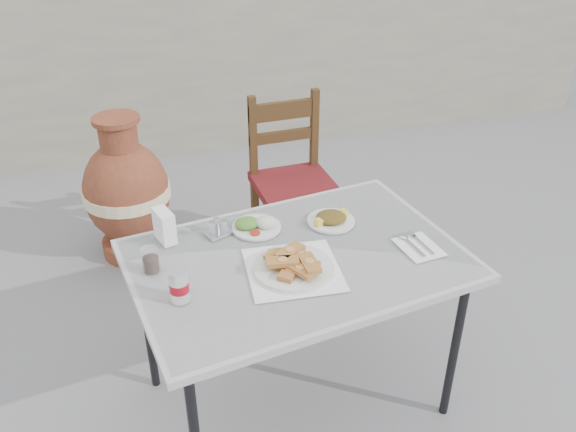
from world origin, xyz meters
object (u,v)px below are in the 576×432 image
object	(u,v)px
pide_plate	(293,263)
salad_chopped_plate	(331,219)
condiment_caddy	(218,229)
chair	(292,180)
cola_glass	(151,261)
napkin_holder	(164,226)
salad_rice_plate	(256,225)
soda_can	(179,285)
terracotta_urn	(127,193)
cafe_table	(297,268)

from	to	relation	value
pide_plate	salad_chopped_plate	distance (m)	0.33
condiment_caddy	chair	size ratio (longest dim) A/B	0.12
salad_chopped_plate	chair	size ratio (longest dim) A/B	0.21
cola_glass	chair	xyz separation A→B (m)	(0.75, 0.90, -0.27)
pide_plate	napkin_holder	size ratio (longest dim) A/B	2.78
salad_chopped_plate	salad_rice_plate	bearing A→B (deg)	172.79
soda_can	terracotta_urn	distance (m)	1.39
cafe_table	terracotta_urn	size ratio (longest dim) A/B	1.57
cafe_table	napkin_holder	xyz separation A→B (m)	(-0.41, 0.23, 0.10)
pide_plate	napkin_holder	distance (m)	0.48
soda_can	condiment_caddy	distance (m)	0.38
napkin_holder	condiment_caddy	world-z (taller)	napkin_holder
chair	salad_rice_plate	bearing A→B (deg)	-118.28
salad_chopped_plate	soda_can	xyz separation A→B (m)	(-0.59, -0.30, 0.04)
napkin_holder	condiment_caddy	size ratio (longest dim) A/B	1.09
pide_plate	soda_can	world-z (taller)	soda_can
cola_glass	condiment_caddy	bearing A→B (deg)	32.17
cola_glass	napkin_holder	size ratio (longest dim) A/B	0.72
chair	terracotta_urn	bearing A→B (deg)	159.53
napkin_holder	salad_rice_plate	bearing A→B (deg)	-19.30
cafe_table	salad_chopped_plate	xyz separation A→B (m)	(0.18, 0.18, 0.06)
cola_glass	condiment_caddy	distance (m)	0.29
pide_plate	terracotta_urn	distance (m)	1.42
salad_rice_plate	condiment_caddy	xyz separation A→B (m)	(-0.14, 0.00, 0.01)
terracotta_urn	salad_chopped_plate	bearing A→B (deg)	-55.87
pide_plate	cola_glass	distance (m)	0.46
condiment_caddy	terracotta_urn	xyz separation A→B (m)	(-0.29, 1.01, -0.34)
condiment_caddy	pide_plate	bearing A→B (deg)	-55.79
cafe_table	chair	world-z (taller)	chair
pide_plate	terracotta_urn	bearing A→B (deg)	110.71
napkin_holder	terracotta_urn	bearing A→B (deg)	80.04
condiment_caddy	napkin_holder	bearing A→B (deg)	175.71
napkin_holder	pide_plate	bearing A→B (deg)	-54.82
terracotta_urn	condiment_caddy	bearing A→B (deg)	-73.67
cola_glass	chair	world-z (taller)	chair
cafe_table	salad_chopped_plate	bearing A→B (deg)	43.74
salad_chopped_plate	cola_glass	distance (m)	0.67
cafe_table	terracotta_urn	world-z (taller)	terracotta_urn
salad_rice_plate	napkin_holder	size ratio (longest dim) A/B	1.53
cafe_table	cola_glass	distance (m)	0.49
salad_rice_plate	napkin_holder	distance (m)	0.32
salad_chopped_plate	chair	world-z (taller)	chair
salad_rice_plate	napkin_holder	xyz separation A→B (m)	(-0.32, 0.02, 0.04)
cafe_table	condiment_caddy	distance (m)	0.32
salad_rice_plate	soda_can	bearing A→B (deg)	-133.77
salad_rice_plate	napkin_holder	bearing A→B (deg)	177.13
salad_chopped_plate	cola_glass	world-z (taller)	cola_glass
soda_can	chair	distance (m)	1.31
pide_plate	salad_rice_plate	bearing A→B (deg)	101.15
pide_plate	napkin_holder	xyz separation A→B (m)	(-0.37, 0.30, 0.03)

